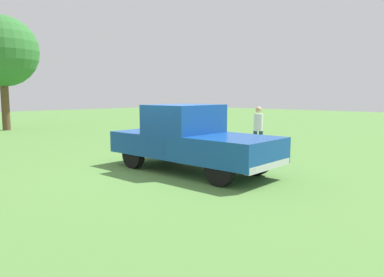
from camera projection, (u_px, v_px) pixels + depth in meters
ground_plane at (168, 171)px, 9.95m from camera, size 80.00×80.00×0.00m
pickup_truck at (189, 137)px, 9.90m from camera, size 4.87×1.99×1.81m
person_bystander at (258, 127)px, 12.89m from camera, size 0.43×0.43×1.66m
tree_back_left at (2, 52)px, 20.92m from camera, size 4.04×4.04×6.57m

